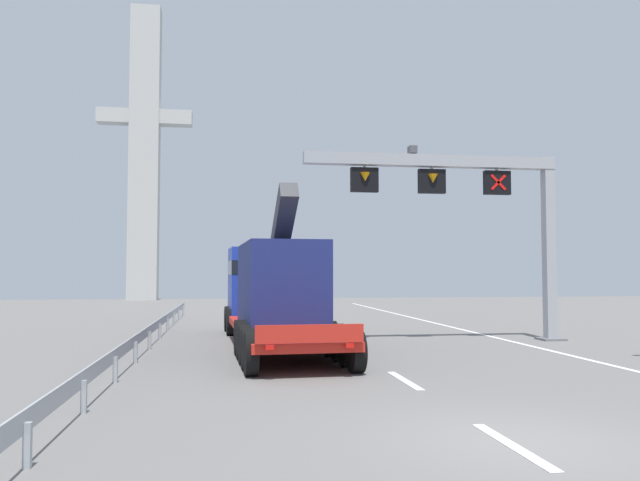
# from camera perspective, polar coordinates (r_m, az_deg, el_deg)

# --- Properties ---
(ground) EXTENTS (112.00, 112.00, 0.00)m
(ground) POSITION_cam_1_polar(r_m,az_deg,el_deg) (10.53, 17.24, -16.90)
(ground) COLOR slate
(lane_markings) EXTENTS (0.20, 54.45, 0.01)m
(lane_markings) POSITION_cam_1_polar(r_m,az_deg,el_deg) (29.57, -0.15, -7.93)
(lane_markings) COLOR silver
(lane_markings) RESTS_ON ground
(edge_line_right) EXTENTS (0.20, 63.00, 0.01)m
(edge_line_right) POSITION_cam_1_polar(r_m,az_deg,el_deg) (23.86, 18.24, -8.97)
(edge_line_right) COLOR silver
(edge_line_right) RESTS_ON ground
(overhead_lane_gantry) EXTENTS (10.02, 0.90, 7.35)m
(overhead_lane_gantry) POSITION_cam_1_polar(r_m,az_deg,el_deg) (24.73, 13.16, 4.15)
(overhead_lane_gantry) COLOR #9EA0A5
(overhead_lane_gantry) RESTS_ON ground
(heavy_haul_truck_red) EXTENTS (3.61, 14.16, 5.30)m
(heavy_haul_truck_red) POSITION_cam_1_polar(r_m,az_deg,el_deg) (23.42, -4.46, -4.36)
(heavy_haul_truck_red) COLOR red
(heavy_haul_truck_red) RESTS_ON ground
(guardrail_left) EXTENTS (0.13, 32.96, 0.76)m
(guardrail_left) POSITION_cam_1_polar(r_m,az_deg,el_deg) (23.94, -14.78, -7.66)
(guardrail_left) COLOR #999EA3
(guardrail_left) RESTS_ON ground
(bridge_pylon_distant) EXTENTS (9.00, 2.00, 28.64)m
(bridge_pylon_distant) POSITION_cam_1_polar(r_m,az_deg,el_deg) (64.36, -15.54, 8.01)
(bridge_pylon_distant) COLOR #B7B7B2
(bridge_pylon_distant) RESTS_ON ground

